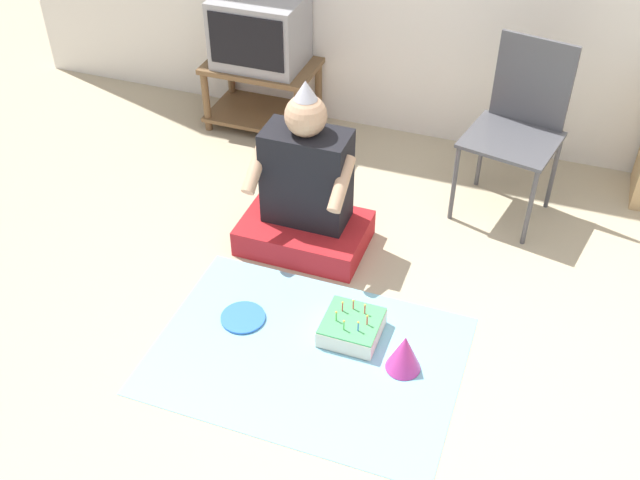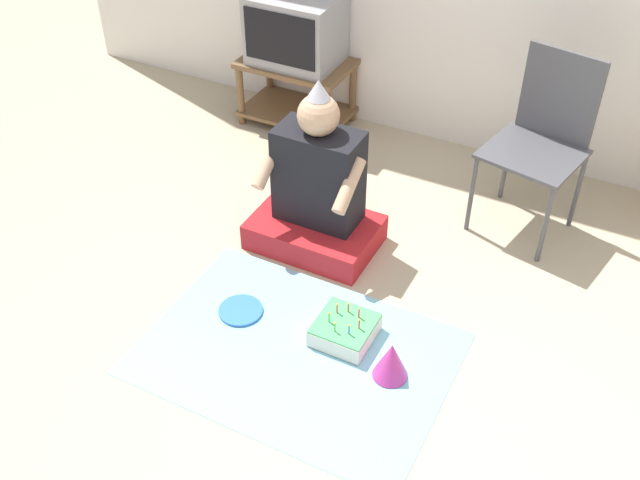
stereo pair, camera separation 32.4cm
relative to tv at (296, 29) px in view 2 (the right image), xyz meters
name	(u,v)px [view 2 (the right image)]	position (x,y,z in m)	size (l,w,h in m)	color
ground_plane	(401,440)	(1.50, -1.93, -0.61)	(16.00, 16.00, 0.00)	tan
tv_stand	(297,86)	(0.00, 0.00, -0.37)	(0.66, 0.42, 0.41)	brown
tv	(296,29)	(0.00, 0.00, 0.00)	(0.51, 0.39, 0.40)	#99999E
folding_chair	(544,133)	(1.55, -0.34, -0.09)	(0.51, 0.48, 0.91)	#4C4C51
person_seated	(317,193)	(0.66, -1.01, -0.32)	(0.61, 0.42, 0.89)	red
party_cloth	(297,353)	(0.93, -1.73, -0.61)	(1.30, 0.92, 0.01)	#7FC6E0
birthday_cake	(345,330)	(1.08, -1.55, -0.56)	(0.25, 0.25, 0.14)	#F4E0C6
party_hat_blue	(391,360)	(1.34, -1.66, -0.51)	(0.15, 0.15, 0.18)	#CC338C
paper_plate	(241,310)	(0.59, -1.62, -0.60)	(0.20, 0.20, 0.01)	blue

